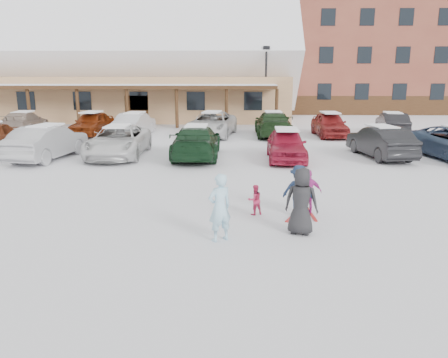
{
  "coord_description": "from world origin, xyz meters",
  "views": [
    {
      "loc": [
        0.59,
        -10.92,
        3.9
      ],
      "look_at": [
        0.3,
        1.0,
        1.0
      ],
      "focal_mm": 35.0,
      "sensor_mm": 36.0,
      "label": 1
    }
  ],
  "objects_px": {
    "alpine_hotel": "(365,27)",
    "parked_car_10": "(212,124)",
    "parked_car_3": "(196,142)",
    "parked_car_5": "(381,142)",
    "parked_car_2": "(118,141)",
    "parked_car_8": "(92,124)",
    "parked_car_7": "(24,122)",
    "parked_car_13": "(392,124)",
    "parked_car_11": "(273,124)",
    "toddler_red": "(255,200)",
    "parked_car_1": "(48,142)",
    "parked_car_4": "(286,145)",
    "lamp_post": "(266,81)",
    "child_navy": "(299,191)",
    "child_magenta": "(308,192)",
    "adult_skier": "(220,208)",
    "parked_car_9": "(135,124)",
    "bystander_dark": "(301,201)",
    "parked_car_12": "(330,124)"
  },
  "relations": [
    {
      "from": "parked_car_9",
      "to": "parked_car_12",
      "type": "height_order",
      "value": "parked_car_12"
    },
    {
      "from": "bystander_dark",
      "to": "alpine_hotel",
      "type": "bearing_deg",
      "value": -90.22
    },
    {
      "from": "lamp_post",
      "to": "parked_car_2",
      "type": "distance_m",
      "value": 16.05
    },
    {
      "from": "parked_car_1",
      "to": "parked_car_12",
      "type": "bearing_deg",
      "value": -143.12
    },
    {
      "from": "parked_car_3",
      "to": "parked_car_5",
      "type": "height_order",
      "value": "parked_car_3"
    },
    {
      "from": "parked_car_3",
      "to": "parked_car_4",
      "type": "distance_m",
      "value": 4.18
    },
    {
      "from": "parked_car_12",
      "to": "parked_car_13",
      "type": "xyz_separation_m",
      "value": [
        4.23,
        0.93,
        -0.04
      ]
    },
    {
      "from": "parked_car_12",
      "to": "lamp_post",
      "type": "bearing_deg",
      "value": 117.23
    },
    {
      "from": "parked_car_3",
      "to": "parked_car_5",
      "type": "xyz_separation_m",
      "value": [
        8.68,
        0.32,
        -0.02
      ]
    },
    {
      "from": "lamp_post",
      "to": "parked_car_5",
      "type": "xyz_separation_m",
      "value": [
        4.53,
        -13.65,
        -2.59
      ]
    },
    {
      "from": "lamp_post",
      "to": "child_navy",
      "type": "height_order",
      "value": "lamp_post"
    },
    {
      "from": "parked_car_10",
      "to": "parked_car_13",
      "type": "xyz_separation_m",
      "value": [
        11.63,
        1.01,
        -0.06
      ]
    },
    {
      "from": "parked_car_2",
      "to": "parked_car_7",
      "type": "distance_m",
      "value": 11.65
    },
    {
      "from": "alpine_hotel",
      "to": "parked_car_9",
      "type": "relative_size",
      "value": 7.17
    },
    {
      "from": "parked_car_9",
      "to": "parked_car_10",
      "type": "height_order",
      "value": "parked_car_10"
    },
    {
      "from": "parked_car_2",
      "to": "parked_car_3",
      "type": "xyz_separation_m",
      "value": [
        3.76,
        -0.25,
        0.02
      ]
    },
    {
      "from": "parked_car_1",
      "to": "parked_car_11",
      "type": "relative_size",
      "value": 0.89
    },
    {
      "from": "parked_car_8",
      "to": "parked_car_11",
      "type": "relative_size",
      "value": 0.82
    },
    {
      "from": "child_magenta",
      "to": "parked_car_11",
      "type": "bearing_deg",
      "value": -94.07
    },
    {
      "from": "bystander_dark",
      "to": "parked_car_9",
      "type": "bearing_deg",
      "value": -48.33
    },
    {
      "from": "parked_car_5",
      "to": "parked_car_8",
      "type": "height_order",
      "value": "parked_car_8"
    },
    {
      "from": "parked_car_13",
      "to": "parked_car_10",
      "type": "bearing_deg",
      "value": 13.73
    },
    {
      "from": "parked_car_8",
      "to": "parked_car_10",
      "type": "bearing_deg",
      "value": 3.15
    },
    {
      "from": "adult_skier",
      "to": "parked_car_13",
      "type": "relative_size",
      "value": 0.38
    },
    {
      "from": "adult_skier",
      "to": "alpine_hotel",
      "type": "bearing_deg",
      "value": -141.25
    },
    {
      "from": "toddler_red",
      "to": "parked_car_11",
      "type": "xyz_separation_m",
      "value": [
        1.84,
        15.8,
        0.34
      ]
    },
    {
      "from": "child_navy",
      "to": "child_magenta",
      "type": "xyz_separation_m",
      "value": [
        0.3,
        0.13,
        -0.08
      ]
    },
    {
      "from": "alpine_hotel",
      "to": "adult_skier",
      "type": "bearing_deg",
      "value": -109.72
    },
    {
      "from": "lamp_post",
      "to": "child_navy",
      "type": "relative_size",
      "value": 4.1
    },
    {
      "from": "child_magenta",
      "to": "parked_car_2",
      "type": "bearing_deg",
      "value": -51.25
    },
    {
      "from": "lamp_post",
      "to": "parked_car_7",
      "type": "relative_size",
      "value": 1.2
    },
    {
      "from": "parked_car_3",
      "to": "parked_car_8",
      "type": "distance_m",
      "value": 10.53
    },
    {
      "from": "child_magenta",
      "to": "parked_car_4",
      "type": "bearing_deg",
      "value": -94.87
    },
    {
      "from": "toddler_red",
      "to": "parked_car_1",
      "type": "bearing_deg",
      "value": -64.46
    },
    {
      "from": "bystander_dark",
      "to": "parked_car_5",
      "type": "bearing_deg",
      "value": -99.99
    },
    {
      "from": "child_navy",
      "to": "parked_car_9",
      "type": "xyz_separation_m",
      "value": [
        -8.17,
        16.08,
        0.01
      ]
    },
    {
      "from": "alpine_hotel",
      "to": "parked_car_13",
      "type": "distance_m",
      "value": 22.16
    },
    {
      "from": "parked_car_10",
      "to": "parked_car_13",
      "type": "distance_m",
      "value": 11.67
    },
    {
      "from": "parked_car_13",
      "to": "parked_car_11",
      "type": "bearing_deg",
      "value": 15.55
    },
    {
      "from": "toddler_red",
      "to": "parked_car_10",
      "type": "height_order",
      "value": "parked_car_10"
    },
    {
      "from": "adult_skier",
      "to": "parked_car_2",
      "type": "bearing_deg",
      "value": -95.6
    },
    {
      "from": "lamp_post",
      "to": "adult_skier",
      "type": "height_order",
      "value": "lamp_post"
    },
    {
      "from": "parked_car_3",
      "to": "parked_car_7",
      "type": "bearing_deg",
      "value": -34.58
    },
    {
      "from": "parked_car_9",
      "to": "parked_car_13",
      "type": "height_order",
      "value": "parked_car_9"
    },
    {
      "from": "parked_car_4",
      "to": "lamp_post",
      "type": "bearing_deg",
      "value": 92.06
    },
    {
      "from": "parked_car_2",
      "to": "parked_car_8",
      "type": "height_order",
      "value": "parked_car_8"
    },
    {
      "from": "toddler_red",
      "to": "parked_car_1",
      "type": "relative_size",
      "value": 0.18
    },
    {
      "from": "child_navy",
      "to": "parked_car_10",
      "type": "distance_m",
      "value": 16.06
    },
    {
      "from": "alpine_hotel",
      "to": "parked_car_10",
      "type": "distance_m",
      "value": 27.36
    },
    {
      "from": "toddler_red",
      "to": "parked_car_1",
      "type": "xyz_separation_m",
      "value": [
        -9.23,
        7.99,
        0.35
      ]
    }
  ]
}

